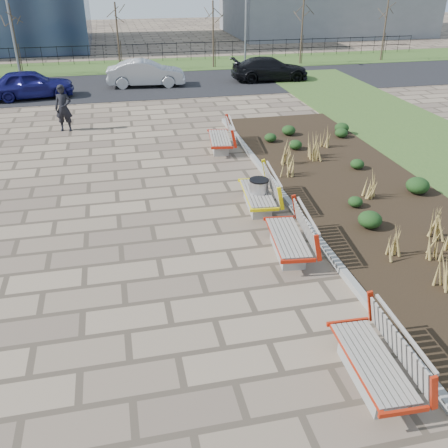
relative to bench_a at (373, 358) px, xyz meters
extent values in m
plane|color=#84715B|center=(-3.00, 1.29, -0.50)|extent=(120.00, 120.00, 0.00)
cube|color=black|center=(3.25, 6.29, -0.45)|extent=(4.50, 18.00, 0.10)
cube|color=gray|center=(0.92, 6.29, -0.42)|extent=(0.16, 18.00, 0.15)
cube|color=#33511E|center=(-3.00, 29.29, -0.48)|extent=(80.00, 5.00, 0.04)
cube|color=black|center=(-3.00, 23.29, -0.49)|extent=(80.00, 7.00, 0.02)
cylinder|color=#B2B2B7|center=(0.04, 6.77, -0.09)|extent=(0.52, 0.52, 0.82)
imported|color=black|center=(-5.65, 15.45, 0.43)|extent=(0.74, 0.55, 1.85)
imported|color=navy|center=(-7.63, 21.49, 0.22)|extent=(4.29, 2.17, 1.40)
imported|color=#999BA0|center=(-1.76, 23.03, 0.22)|extent=(4.34, 1.84, 1.39)
imported|color=black|center=(5.38, 23.03, 0.17)|extent=(4.52, 1.96, 1.30)
camera|label=1|loc=(-3.65, -5.41, 5.62)|focal=40.00mm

